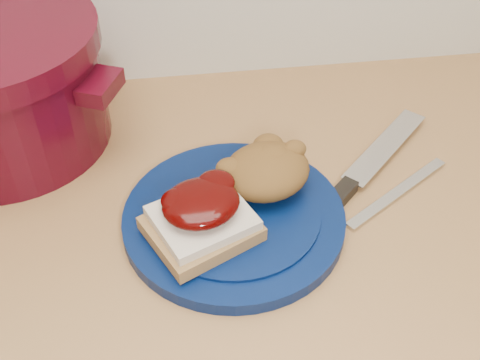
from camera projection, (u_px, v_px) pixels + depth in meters
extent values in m
cylinder|color=#04143E|center=(234.00, 219.00, 0.70)|extent=(0.33, 0.33, 0.02)
cube|color=olive|center=(201.00, 229.00, 0.66)|extent=(0.14, 0.13, 0.02)
cube|color=beige|center=(202.00, 218.00, 0.65)|extent=(0.13, 0.12, 0.01)
ellipsoid|color=#2E0101|center=(201.00, 203.00, 0.64)|extent=(0.11, 0.10, 0.03)
ellipsoid|color=brown|center=(266.00, 171.00, 0.70)|extent=(0.13, 0.12, 0.05)
cube|color=black|center=(328.00, 208.00, 0.71)|extent=(0.09, 0.09, 0.02)
cube|color=silver|center=(385.00, 146.00, 0.79)|extent=(0.15, 0.15, 0.00)
cube|color=silver|center=(398.00, 192.00, 0.74)|extent=(0.16, 0.11, 0.00)
cube|color=#3C0611|center=(100.00, 87.00, 0.72)|extent=(0.06, 0.07, 0.02)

